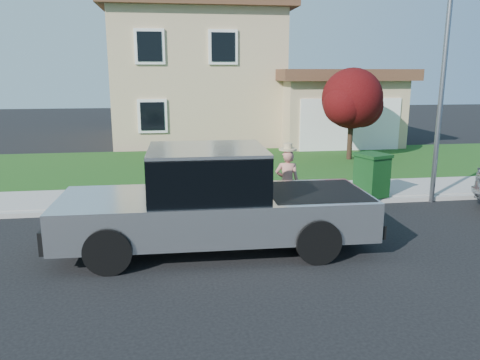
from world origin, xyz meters
name	(u,v)px	position (x,y,z in m)	size (l,w,h in m)	color
ground	(241,249)	(0.00, 0.00, 0.00)	(80.00, 80.00, 0.00)	black
curb	(263,205)	(1.00, 2.90, 0.06)	(40.00, 0.20, 0.12)	gray
sidewalk	(255,194)	(1.00, 4.00, 0.07)	(40.00, 2.00, 0.15)	gray
lawn	(235,165)	(1.00, 8.50, 0.05)	(40.00, 7.00, 0.10)	#124015
house	(221,79)	(1.31, 16.38, 3.17)	(14.00, 11.30, 6.85)	tan
pickup_truck	(214,202)	(-0.53, 0.12, 0.97)	(6.37, 2.49, 2.08)	black
woman	(287,181)	(1.49, 2.25, 0.86)	(0.68, 0.53, 1.81)	tan
ornamental_tree	(353,101)	(5.72, 8.85, 2.40)	(2.62, 2.37, 3.60)	black
trash_bin	(372,175)	(4.11, 3.10, 0.75)	(0.97, 1.04, 1.19)	#0F3813
street_lamp	(444,86)	(5.75, 2.69, 3.17)	(0.28, 0.72, 5.56)	slate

